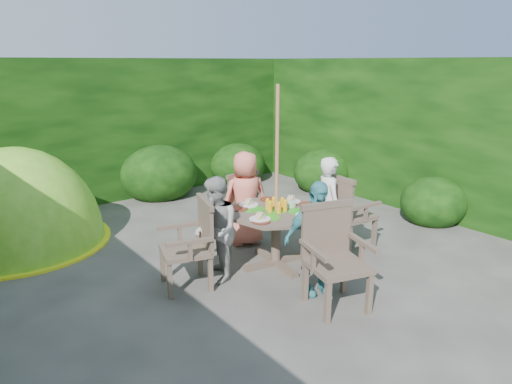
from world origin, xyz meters
TOP-DOWN VIEW (x-y plane):
  - ground at (0.00, 0.00)m, footprint 60.00×60.00m
  - hedge_enclosure at (0.00, 1.33)m, footprint 9.00×9.00m
  - patio_table at (0.38, -0.29)m, footprint 1.39×1.39m
  - parasol_pole at (0.37, -0.29)m, footprint 0.05×0.05m
  - garden_chair_right at (1.45, -0.46)m, footprint 0.58×0.64m
  - garden_chair_left at (-0.71, -0.13)m, footprint 0.65×0.69m
  - garden_chair_back at (0.55, 0.80)m, footprint 0.58×0.52m
  - garden_chair_front at (0.22, -1.37)m, footprint 0.74×0.69m
  - child_right at (1.16, -0.41)m, footprint 0.46×0.55m
  - child_left at (-0.42, -0.17)m, footprint 0.64×0.71m
  - child_back at (0.49, 0.50)m, footprint 0.73×0.59m
  - child_front at (0.25, -1.08)m, footprint 0.79×0.50m
  - dome_tent at (-1.98, 2.38)m, footprint 2.47×2.47m

SIDE VIEW (x-z plane):
  - ground at x=0.00m, z-range 0.00..0.00m
  - dome_tent at x=-1.98m, z-range -1.36..1.36m
  - garden_chair_back at x=0.55m, z-range 0.03..0.97m
  - garden_chair_left at x=-0.71m, z-range 0.03..0.99m
  - garden_chair_right at x=1.45m, z-range 0.03..1.02m
  - garden_chair_front at x=0.22m, z-range 0.03..1.05m
  - patio_table at x=0.38m, z-range 0.17..1.02m
  - child_left at x=-0.42m, z-range 0.00..1.22m
  - child_front at x=0.25m, z-range 0.00..1.26m
  - child_right at x=1.16m, z-range 0.00..1.29m
  - child_back at x=0.49m, z-range 0.00..1.30m
  - parasol_pole at x=0.37m, z-range 0.00..2.20m
  - hedge_enclosure at x=0.00m, z-range 0.00..2.50m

